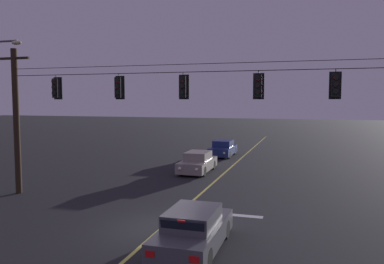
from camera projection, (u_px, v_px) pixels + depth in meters
name	position (u px, v px, depth m)	size (l,w,h in m)	color
ground_plane	(161.00, 228.00, 14.80)	(180.00, 180.00, 0.00)	black
lane_centre_stripe	(215.00, 181.00, 23.50)	(0.14, 60.00, 0.01)	#D1C64C
stop_bar_paint	(223.00, 214.00, 16.65)	(3.40, 0.36, 0.01)	silver
signal_span_assembly	(186.00, 122.00, 17.44)	(20.41, 0.32, 7.58)	#2D2116
traffic_light_leftmost	(56.00, 88.00, 19.24)	(0.48, 0.41, 1.22)	black
traffic_light_left_inner	(119.00, 87.00, 18.25)	(0.48, 0.41, 1.22)	black
traffic_light_centre	(183.00, 87.00, 17.33)	(0.48, 0.41, 1.22)	black
traffic_light_right_inner	(258.00, 86.00, 16.36)	(0.48, 0.41, 1.22)	black
traffic_light_rightmost	(335.00, 85.00, 15.48)	(0.48, 0.41, 1.22)	black
car_waiting_near_lane	(193.00, 230.00, 12.65)	(1.80, 4.33, 1.39)	#4C4C51
car_oncoming_lead	(198.00, 163.00, 26.42)	(1.80, 4.42, 1.39)	gray
car_oncoming_trailing	(223.00, 149.00, 33.98)	(1.80, 4.42, 1.39)	navy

